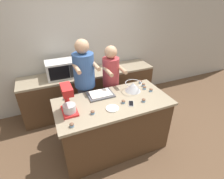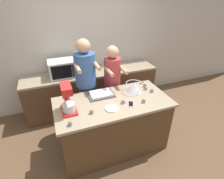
{
  "view_description": "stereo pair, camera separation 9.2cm",
  "coord_description": "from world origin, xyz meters",
  "px_view_note": "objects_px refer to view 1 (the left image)",
  "views": [
    {
      "loc": [
        -0.88,
        -2.01,
        2.38
      ],
      "look_at": [
        0.0,
        0.04,
        1.1
      ],
      "focal_mm": 28.0,
      "sensor_mm": 36.0,
      "label": 1
    },
    {
      "loc": [
        -0.79,
        -2.04,
        2.38
      ],
      "look_at": [
        0.0,
        0.04,
        1.1
      ],
      "focal_mm": 28.0,
      "sensor_mm": 36.0,
      "label": 2
    }
  ],
  "objects_px": {
    "baking_tray": "(100,94)",
    "cupcake_7": "(145,88)",
    "cupcake_5": "(72,125)",
    "person_right": "(111,85)",
    "cupcake_1": "(151,90)",
    "cupcake_3": "(123,102)",
    "cupcake_8": "(144,100)",
    "person_left": "(85,87)",
    "small_plate": "(112,108)",
    "cell_phone": "(131,104)",
    "cupcake_6": "(140,82)",
    "cupcake_4": "(93,112)",
    "cupcake_0": "(65,98)",
    "mixing_bowl": "(133,86)",
    "microwave_oven": "(61,69)",
    "cupcake_2": "(143,85)",
    "stand_mixer": "(68,101)"
  },
  "relations": [
    {
      "from": "baking_tray",
      "to": "cupcake_7",
      "type": "distance_m",
      "value": 0.76
    },
    {
      "from": "stand_mixer",
      "to": "mixing_bowl",
      "type": "xyz_separation_m",
      "value": [
        1.08,
        0.17,
        -0.1
      ]
    },
    {
      "from": "cell_phone",
      "to": "cupcake_2",
      "type": "bearing_deg",
      "value": 40.99
    },
    {
      "from": "baking_tray",
      "to": "cupcake_5",
      "type": "height_order",
      "value": "cupcake_5"
    },
    {
      "from": "cupcake_4",
      "to": "cupcake_0",
      "type": "bearing_deg",
      "value": 118.55
    },
    {
      "from": "cupcake_4",
      "to": "cell_phone",
      "type": "bearing_deg",
      "value": 0.3
    },
    {
      "from": "person_right",
      "to": "cupcake_7",
      "type": "height_order",
      "value": "person_right"
    },
    {
      "from": "cupcake_5",
      "to": "small_plate",
      "type": "bearing_deg",
      "value": 13.07
    },
    {
      "from": "cupcake_4",
      "to": "cupcake_5",
      "type": "height_order",
      "value": "same"
    },
    {
      "from": "cell_phone",
      "to": "cupcake_8",
      "type": "xyz_separation_m",
      "value": [
        0.2,
        -0.02,
        0.02
      ]
    },
    {
      "from": "baking_tray",
      "to": "microwave_oven",
      "type": "xyz_separation_m",
      "value": [
        -0.44,
        1.03,
        0.11
      ]
    },
    {
      "from": "person_right",
      "to": "cupcake_4",
      "type": "xyz_separation_m",
      "value": [
        -0.6,
        -0.8,
        0.11
      ]
    },
    {
      "from": "microwave_oven",
      "to": "cell_phone",
      "type": "xyz_separation_m",
      "value": [
        0.78,
        -1.43,
        -0.12
      ]
    },
    {
      "from": "microwave_oven",
      "to": "cupcake_4",
      "type": "xyz_separation_m",
      "value": [
        0.18,
        -1.43,
        -0.1
      ]
    },
    {
      "from": "cupcake_3",
      "to": "stand_mixer",
      "type": "bearing_deg",
      "value": 172.85
    },
    {
      "from": "cupcake_2",
      "to": "small_plate",
      "type": "bearing_deg",
      "value": -151.96
    },
    {
      "from": "cell_phone",
      "to": "cupcake_6",
      "type": "xyz_separation_m",
      "value": [
        0.47,
        0.52,
        0.02
      ]
    },
    {
      "from": "microwave_oven",
      "to": "cupcake_8",
      "type": "distance_m",
      "value": 1.75
    },
    {
      "from": "person_right",
      "to": "small_plate",
      "type": "relative_size",
      "value": 8.56
    },
    {
      "from": "person_right",
      "to": "mixing_bowl",
      "type": "distance_m",
      "value": 0.53
    },
    {
      "from": "cupcake_4",
      "to": "cupcake_7",
      "type": "bearing_deg",
      "value": 16.85
    },
    {
      "from": "cell_phone",
      "to": "cupcake_6",
      "type": "height_order",
      "value": "cupcake_6"
    },
    {
      "from": "cupcake_0",
      "to": "cupcake_1",
      "type": "bearing_deg",
      "value": -13.04
    },
    {
      "from": "baking_tray",
      "to": "cell_phone",
      "type": "distance_m",
      "value": 0.52
    },
    {
      "from": "cupcake_8",
      "to": "cupcake_2",
      "type": "bearing_deg",
      "value": 58.25
    },
    {
      "from": "cupcake_8",
      "to": "person_right",
      "type": "bearing_deg",
      "value": 102.76
    },
    {
      "from": "cupcake_1",
      "to": "cupcake_3",
      "type": "bearing_deg",
      "value": -167.05
    },
    {
      "from": "person_right",
      "to": "cupcake_1",
      "type": "height_order",
      "value": "person_right"
    },
    {
      "from": "cupcake_0",
      "to": "cupcake_6",
      "type": "height_order",
      "value": "same"
    },
    {
      "from": "baking_tray",
      "to": "cupcake_4",
      "type": "xyz_separation_m",
      "value": [
        -0.26,
        -0.41,
        0.01
      ]
    },
    {
      "from": "baking_tray",
      "to": "cupcake_5",
      "type": "relative_size",
      "value": 7.19
    },
    {
      "from": "cupcake_1",
      "to": "mixing_bowl",
      "type": "bearing_deg",
      "value": 153.42
    },
    {
      "from": "person_left",
      "to": "small_plate",
      "type": "height_order",
      "value": "person_left"
    },
    {
      "from": "cupcake_3",
      "to": "cupcake_8",
      "type": "xyz_separation_m",
      "value": [
        0.29,
        -0.09,
        0.0
      ]
    },
    {
      "from": "mixing_bowl",
      "to": "cell_phone",
      "type": "xyz_separation_m",
      "value": [
        -0.21,
        -0.33,
        -0.07
      ]
    },
    {
      "from": "baking_tray",
      "to": "cupcake_1",
      "type": "height_order",
      "value": "cupcake_1"
    },
    {
      "from": "person_right",
      "to": "cupcake_4",
      "type": "distance_m",
      "value": 1.01
    },
    {
      "from": "cell_phone",
      "to": "small_plate",
      "type": "height_order",
      "value": "small_plate"
    },
    {
      "from": "person_right",
      "to": "stand_mixer",
      "type": "bearing_deg",
      "value": -144.35
    },
    {
      "from": "person_left",
      "to": "cupcake_4",
      "type": "xyz_separation_m",
      "value": [
        -0.12,
        -0.8,
        0.04
      ]
    },
    {
      "from": "cupcake_2",
      "to": "cupcake_4",
      "type": "height_order",
      "value": "same"
    },
    {
      "from": "stand_mixer",
      "to": "cupcake_1",
      "type": "bearing_deg",
      "value": 1.48
    },
    {
      "from": "cupcake_6",
      "to": "cupcake_7",
      "type": "relative_size",
      "value": 1.0
    },
    {
      "from": "cupcake_0",
      "to": "cupcake_7",
      "type": "relative_size",
      "value": 1.0
    },
    {
      "from": "cupcake_0",
      "to": "cupcake_7",
      "type": "xyz_separation_m",
      "value": [
        1.29,
        -0.2,
        0.0
      ]
    },
    {
      "from": "stand_mixer",
      "to": "cupcake_6",
      "type": "xyz_separation_m",
      "value": [
        1.34,
        0.36,
        -0.15
      ]
    },
    {
      "from": "mixing_bowl",
      "to": "cupcake_7",
      "type": "xyz_separation_m",
      "value": [
        0.21,
        -0.03,
        -0.05
      ]
    },
    {
      "from": "mixing_bowl",
      "to": "small_plate",
      "type": "relative_size",
      "value": 1.45
    },
    {
      "from": "person_left",
      "to": "person_right",
      "type": "relative_size",
      "value": 1.1
    },
    {
      "from": "cupcake_7",
      "to": "person_left",
      "type": "bearing_deg",
      "value": 151.08
    }
  ]
}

